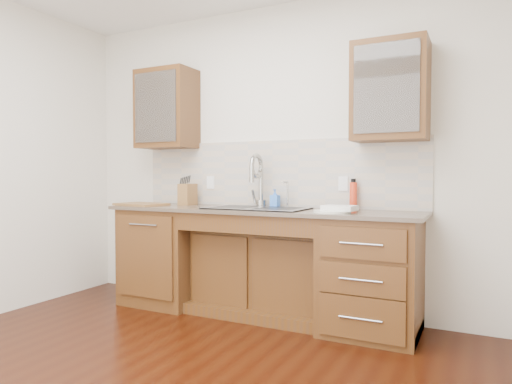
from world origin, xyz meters
The scene contains 23 objects.
wall_back centered at (0.00, 1.80, 1.35)m, with size 4.00×0.10×2.70m, color silver.
base_cabinet_left centered at (-0.95, 1.44, 0.44)m, with size 0.70×0.62×0.88m, color #593014.
base_cabinet_center centered at (0.00, 1.53, 0.35)m, with size 1.20×0.44×0.70m, color #593014.
base_cabinet_right centered at (0.95, 1.44, 0.44)m, with size 0.70×0.62×0.88m, color #593014.
countertop centered at (0.00, 1.43, 0.90)m, with size 2.70×0.65×0.03m, color #84705B.
backsplash centered at (0.00, 1.74, 1.21)m, with size 2.70×0.02×0.59m, color beige.
sink centered at (0.00, 1.41, 0.83)m, with size 0.84×0.46×0.19m, color #9E9EA5.
faucet centered at (-0.07, 1.64, 1.11)m, with size 0.04×0.04×0.40m, color #999993.
filter_tap centered at (0.18, 1.65, 1.03)m, with size 0.02×0.02×0.24m, color #999993.
upper_cabinet_left centered at (-1.05, 1.58, 1.83)m, with size 0.55×0.34×0.75m, color #593014.
upper_cabinet_right centered at (1.05, 1.58, 1.83)m, with size 0.55×0.34×0.75m, color #593014.
outlet_left centered at (-0.65, 1.73, 1.12)m, with size 0.08×0.01×0.12m, color white.
outlet_right centered at (0.65, 1.73, 1.12)m, with size 0.08×0.01×0.12m, color white.
soap_bottle centered at (0.07, 1.64, 0.99)m, with size 0.07×0.07×0.16m, color #397DF1.
water_bottle centered at (0.75, 1.67, 1.02)m, with size 0.06×0.06×0.22m, color red.
plate centered at (0.68, 1.32, 0.92)m, with size 0.28×0.28×0.02m, color white.
dish_towel centered at (0.73, 1.34, 0.94)m, with size 0.24×0.17×0.04m, color white.
knife_block centered at (-0.80, 1.55, 1.01)m, with size 0.11×0.18×0.20m, color olive.
cutting_board centered at (-1.15, 1.32, 0.92)m, with size 0.45×0.31×0.02m, color brown.
cup_left_a centered at (-1.15, 1.58, 1.77)m, with size 0.11×0.11×0.09m, color white.
cup_left_b centered at (-0.97, 1.58, 1.77)m, with size 0.09×0.09×0.08m, color white.
cup_right_a centered at (0.95, 1.58, 1.77)m, with size 0.12×0.12×0.10m, color white.
cup_right_b centered at (1.16, 1.58, 1.77)m, with size 0.10×0.10×0.10m, color white.
Camera 1 is at (1.69, -1.99, 1.19)m, focal length 32.00 mm.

